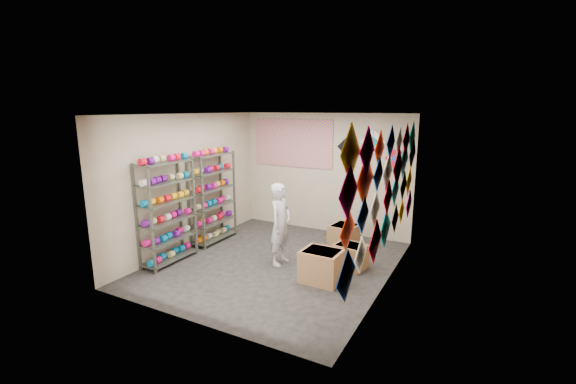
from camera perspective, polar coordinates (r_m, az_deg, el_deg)
The scene contains 12 objects.
ground at distance 7.23m, azimuth -1.85°, elevation -10.49°, with size 4.50×4.50×0.00m, color black.
room_walls at distance 6.76m, azimuth -1.94°, elevation 2.46°, with size 4.50×4.50×4.50m.
shelf_rack_front at distance 7.33m, azimuth -17.48°, elevation -2.90°, with size 0.40×1.10×1.90m, color #4C5147.
shelf_rack_back at distance 8.26m, azimuth -11.10°, elevation -0.87°, with size 0.40×1.10×1.90m, color #4C5147.
string_spools at distance 7.76m, azimuth -14.14°, elevation -1.15°, with size 0.12×2.36×0.12m.
kite_wall_display at distance 6.04m, azimuth 14.57°, elevation 1.00°, with size 0.06×4.32×2.08m.
back_wall_kites at distance 8.37m, azimuth 12.26°, elevation 6.32°, with size 1.54×0.02×0.84m.
poster at distance 9.04m, azimuth 0.70°, elevation 7.24°, with size 2.00×0.01×1.10m, color #7D4698.
shopkeeper at distance 6.98m, azimuth -1.12°, elevation -4.77°, with size 0.36×0.55×1.50m, color beige.
carton_a at distance 6.46m, azimuth 5.01°, elevation -10.86°, with size 0.64×0.53×0.53m, color #9A6F43.
carton_b at distance 7.05m, azimuth 9.21°, elevation -9.37°, with size 0.53×0.44×0.44m, color #9A6F43.
carton_c at distance 7.98m, azimuth 8.31°, elevation -6.52°, with size 0.50×0.55×0.48m, color #9A6F43.
Camera 1 is at (3.32, -5.78, 2.81)m, focal length 24.00 mm.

